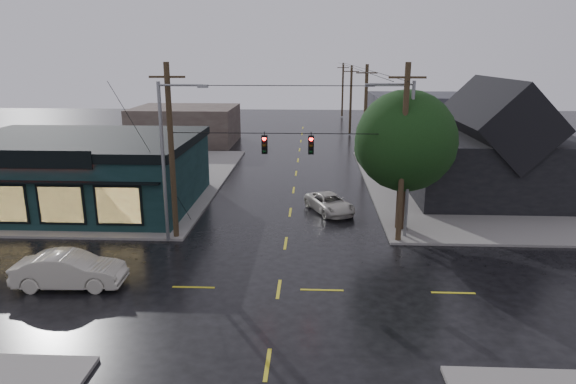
{
  "coord_description": "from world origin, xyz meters",
  "views": [
    {
      "loc": [
        1.49,
        -21.76,
        10.54
      ],
      "look_at": [
        0.18,
        5.08,
        3.31
      ],
      "focal_mm": 32.0,
      "sensor_mm": 36.0,
      "label": 1
    }
  ],
  "objects_px": {
    "utility_pole_ne": "(398,242)",
    "suv_silver": "(330,203)",
    "sedan_cream": "(70,270)",
    "utility_pole_nw": "(177,238)",
    "corner_tree": "(406,141)"
  },
  "relations": [
    {
      "from": "utility_pole_ne",
      "to": "suv_silver",
      "type": "height_order",
      "value": "utility_pole_ne"
    },
    {
      "from": "utility_pole_nw",
      "to": "suv_silver",
      "type": "height_order",
      "value": "utility_pole_nw"
    },
    {
      "from": "utility_pole_ne",
      "to": "sedan_cream",
      "type": "xyz_separation_m",
      "value": [
        -16.25,
        -6.69,
        0.83
      ]
    },
    {
      "from": "suv_silver",
      "to": "utility_pole_nw",
      "type": "bearing_deg",
      "value": -172.44
    },
    {
      "from": "utility_pole_nw",
      "to": "sedan_cream",
      "type": "xyz_separation_m",
      "value": [
        -3.25,
        -6.69,
        0.83
      ]
    },
    {
      "from": "corner_tree",
      "to": "utility_pole_nw",
      "type": "distance_m",
      "value": 14.76
    },
    {
      "from": "corner_tree",
      "to": "utility_pole_nw",
      "type": "bearing_deg",
      "value": -170.77
    },
    {
      "from": "utility_pole_nw",
      "to": "corner_tree",
      "type": "bearing_deg",
      "value": 9.23
    },
    {
      "from": "sedan_cream",
      "to": "utility_pole_nw",
      "type": "bearing_deg",
      "value": -28.8
    },
    {
      "from": "utility_pole_ne",
      "to": "sedan_cream",
      "type": "bearing_deg",
      "value": -157.64
    },
    {
      "from": "suv_silver",
      "to": "utility_pole_ne",
      "type": "bearing_deg",
      "value": -80.36
    },
    {
      "from": "utility_pole_ne",
      "to": "suv_silver",
      "type": "relative_size",
      "value": 2.21
    },
    {
      "from": "utility_pole_ne",
      "to": "sedan_cream",
      "type": "distance_m",
      "value": 17.59
    },
    {
      "from": "utility_pole_nw",
      "to": "suv_silver",
      "type": "bearing_deg",
      "value": 31.65
    },
    {
      "from": "utility_pole_nw",
      "to": "sedan_cream",
      "type": "height_order",
      "value": "utility_pole_nw"
    }
  ]
}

